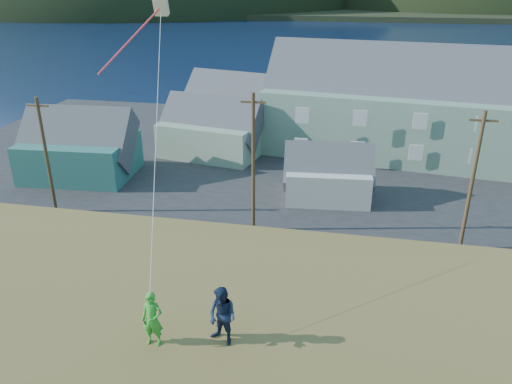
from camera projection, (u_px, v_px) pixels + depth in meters
ground at (286, 245)px, 32.75m from camera, size 900.00×900.00×0.00m
grass_strip at (281, 260)px, 30.93m from camera, size 110.00×8.00×0.10m
waterfront_lot at (310, 158)px, 48.02m from camera, size 72.00×36.00×0.12m
wharf at (283, 98)px, 69.59m from camera, size 26.00×14.00×0.90m
far_shore at (355, 0)px, 329.10m from camera, size 900.00×320.00×2.00m
far_hills at (418, 2)px, 276.94m from camera, size 760.00×265.00×143.00m
lodge at (459, 109)px, 46.07m from camera, size 37.16×14.81×12.71m
shed_teal at (79, 147)px, 42.77m from camera, size 9.74×7.19×7.39m
shed_palegreen_near at (212, 129)px, 47.93m from camera, size 10.52×7.64×6.97m
shed_white at (328, 174)px, 38.61m from camera, size 7.20×5.10×5.42m
shed_palegreen_far at (230, 99)px, 58.91m from camera, size 11.84×8.50×7.19m
utility_poles at (250, 168)px, 32.71m from camera, size 28.78×0.24×9.51m
parked_cars at (228, 135)px, 52.40m from camera, size 26.69×11.56×1.57m
kite_flyer_green at (152, 319)px, 13.11m from camera, size 0.58×0.39×1.57m
kite_flyer_navy at (222, 316)px, 13.13m from camera, size 1.01×0.92×1.69m
kite_rig at (156, 15)px, 16.21m from camera, size 1.48×3.53×9.44m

